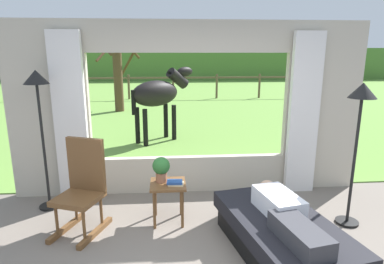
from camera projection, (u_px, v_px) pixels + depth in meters
back_wall_with_window at (190, 112)px, 4.87m from camera, size 5.20×0.12×2.55m
curtain_panel_left at (70, 119)px, 4.61m from camera, size 0.44×0.10×2.40m
curtain_panel_right at (304, 115)px, 4.88m from camera, size 0.44×0.10×2.40m
outdoor_pasture_lawn at (173, 97)px, 15.72m from camera, size 36.00×21.68×0.02m
distant_hill_ridge at (170, 64)px, 24.96m from camera, size 36.00×2.00×2.40m
recliner_sofa at (281, 236)px, 3.47m from camera, size 1.22×1.84×0.42m
reclining_person at (284, 212)px, 3.35m from camera, size 0.45×1.43×0.22m
rocking_chair at (83, 187)px, 3.92m from camera, size 0.67×0.80×1.12m
side_table at (168, 190)px, 4.12m from camera, size 0.44×0.44×0.52m
potted_plant at (161, 168)px, 4.10m from camera, size 0.22×0.22×0.32m
book_stack at (175, 183)px, 4.03m from camera, size 0.22×0.15×0.05m
floor_lamp_left at (38, 98)px, 4.24m from camera, size 0.32×0.32×1.89m
floor_lamp_right at (360, 112)px, 3.83m from camera, size 0.32×0.32×1.77m
horse at (158, 94)px, 7.69m from camera, size 1.64×1.40×1.73m
pasture_tree at (118, 72)px, 11.63m from camera, size 1.54×1.61×3.06m
pasture_fence_line at (173, 83)px, 14.90m from camera, size 16.10×0.10×1.10m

